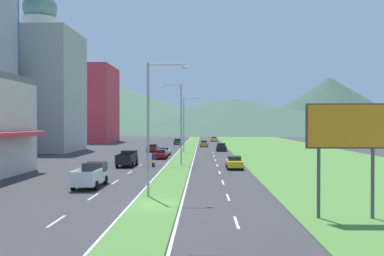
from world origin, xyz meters
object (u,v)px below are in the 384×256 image
(pickup_truck_0, at_px, (128,158))
(car_7, at_px, (234,162))
(street_lamp_near, at_px, (152,120))
(street_lamp_mid, at_px, (179,119))
(car_1, at_px, (221,147))
(motorcycle_rider, at_px, (153,161))
(car_6, at_px, (214,139))
(street_lamp_far, at_px, (186,121))
(billboard_roadside, at_px, (346,132))
(car_0, at_px, (161,154))
(car_5, at_px, (165,151))
(pickup_truck_1, at_px, (91,175))
(car_2, at_px, (178,141))
(car_3, at_px, (204,144))
(car_4, at_px, (153,148))

(pickup_truck_0, bearing_deg, car_7, -101.31)
(street_lamp_near, relative_size, street_lamp_mid, 0.93)
(car_1, height_order, motorcycle_rider, motorcycle_rider)
(car_1, xyz_separation_m, car_6, (-0.31, 43.49, -0.08))
(street_lamp_far, height_order, billboard_roadside, street_lamp_far)
(car_0, xyz_separation_m, motorcycle_rider, (0.21, -11.60, -0.00))
(car_5, bearing_deg, car_1, -43.01)
(street_lamp_near, height_order, pickup_truck_1, street_lamp_near)
(car_2, bearing_deg, car_3, -146.37)
(street_lamp_near, xyz_separation_m, car_2, (-2.89, 76.07, -5.01))
(car_7, bearing_deg, car_4, -154.61)
(billboard_roadside, height_order, pickup_truck_0, billboard_roadside)
(car_5, relative_size, pickup_truck_0, 0.74)
(car_2, height_order, pickup_truck_1, pickup_truck_1)
(car_2, bearing_deg, car_6, -28.64)
(car_0, relative_size, car_2, 1.01)
(street_lamp_near, xyz_separation_m, billboard_roadside, (12.07, -6.67, -0.75))
(car_3, relative_size, car_6, 0.84)
(street_lamp_mid, distance_m, street_lamp_far, 23.29)
(street_lamp_near, height_order, car_5, street_lamp_near)
(car_5, bearing_deg, street_lamp_near, -175.80)
(car_6, bearing_deg, street_lamp_near, -4.34)
(car_7, bearing_deg, street_lamp_far, -165.35)
(street_lamp_near, distance_m, car_7, 21.30)
(billboard_roadside, xyz_separation_m, pickup_truck_0, (-18.11, 28.65, -4.06))
(car_2, height_order, car_5, car_2)
(motorcycle_rider, bearing_deg, car_6, -7.64)
(street_lamp_mid, xyz_separation_m, car_3, (3.40, 42.44, -5.40))
(street_lamp_mid, distance_m, car_3, 42.91)
(pickup_truck_1, relative_size, motorcycle_rider, 2.70)
(car_6, bearing_deg, billboard_roadside, 2.77)
(car_1, height_order, pickup_truck_0, pickup_truck_0)
(street_lamp_far, relative_size, pickup_truck_0, 1.94)
(car_3, distance_m, pickup_truck_0, 44.86)
(car_4, distance_m, pickup_truck_0, 26.07)
(car_4, bearing_deg, car_2, -6.42)
(street_lamp_mid, bearing_deg, car_3, 85.42)
(car_4, bearing_deg, street_lamp_far, -102.91)
(billboard_roadside, relative_size, car_0, 1.42)
(street_lamp_mid, bearing_deg, car_1, 76.07)
(car_2, height_order, pickup_truck_0, pickup_truck_0)
(street_lamp_near, height_order, car_1, street_lamp_near)
(street_lamp_mid, bearing_deg, car_0, 109.13)
(car_6, bearing_deg, motorcycle_rider, -7.64)
(street_lamp_far, height_order, car_0, street_lamp_far)
(car_6, distance_m, pickup_truck_1, 90.56)
(street_lamp_mid, distance_m, car_0, 11.76)
(pickup_truck_1, bearing_deg, car_6, -8.39)
(car_4, distance_m, car_6, 48.28)
(car_7, bearing_deg, car_3, -175.54)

